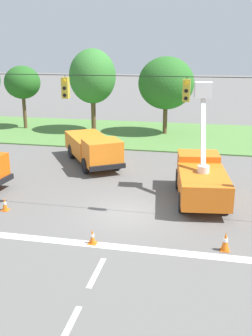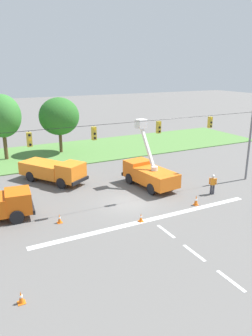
% 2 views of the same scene
% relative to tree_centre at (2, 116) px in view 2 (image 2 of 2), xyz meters
% --- Properties ---
extents(ground_plane, '(200.00, 200.00, 0.00)m').
position_rel_tree_centre_xyz_m(ground_plane, '(6.92, -18.14, -5.20)').
color(ground_plane, '#605E5B').
extents(grass_verge, '(56.00, 12.00, 0.10)m').
position_rel_tree_centre_xyz_m(grass_verge, '(6.92, -0.14, -5.15)').
color(grass_verge, '#517F3D').
rests_on(grass_verge, ground).
extents(lane_markings, '(17.60, 15.25, 0.01)m').
position_rel_tree_centre_xyz_m(lane_markings, '(6.92, -23.00, -5.19)').
color(lane_markings, silver).
rests_on(lane_markings, ground).
extents(signal_gantry, '(26.20, 0.33, 7.20)m').
position_rel_tree_centre_xyz_m(signal_gantry, '(6.95, -18.14, -0.62)').
color(signal_gantry, slate).
rests_on(signal_gantry, ground).
extents(tree_centre, '(4.26, 4.66, 7.69)m').
position_rel_tree_centre_xyz_m(tree_centre, '(0.00, 0.00, 0.00)').
color(tree_centre, brown).
rests_on(tree_centre, ground).
extents(tree_east, '(5.01, 4.77, 7.03)m').
position_rel_tree_centre_xyz_m(tree_east, '(6.75, 0.32, -0.52)').
color(tree_east, brown).
rests_on(tree_east, ground).
extents(utility_truck_bucket_lift, '(3.07, 6.08, 6.06)m').
position_rel_tree_centre_xyz_m(utility_truck_bucket_lift, '(10.40, -15.47, -3.89)').
color(utility_truck_bucket_lift, orange).
rests_on(utility_truck_bucket_lift, ground).
extents(utility_truck_support_near, '(5.63, 6.95, 2.14)m').
position_rel_tree_centre_xyz_m(utility_truck_support_near, '(2.94, -10.24, -4.04)').
color(utility_truck_support_near, orange).
rests_on(utility_truck_support_near, ground).
extents(road_worker, '(0.53, 0.45, 1.77)m').
position_rel_tree_centre_xyz_m(road_worker, '(14.30, -19.67, -4.20)').
color(road_worker, '#383842').
rests_on(road_worker, ground).
extents(traffic_cone_foreground_left, '(0.36, 0.36, 0.65)m').
position_rel_tree_centre_xyz_m(traffic_cone_foreground_left, '(6.16, -21.44, -4.89)').
color(traffic_cone_foreground_left, orange).
rests_on(traffic_cone_foreground_left, ground).
extents(traffic_cone_foreground_right, '(0.36, 0.36, 0.65)m').
position_rel_tree_centre_xyz_m(traffic_cone_foreground_right, '(-3.05, -26.26, -4.88)').
color(traffic_cone_foreground_right, orange).
rests_on(traffic_cone_foreground_right, ground).
extents(traffic_cone_mid_left, '(0.36, 0.36, 0.68)m').
position_rel_tree_centre_xyz_m(traffic_cone_mid_left, '(0.91, -19.00, -4.87)').
color(traffic_cone_mid_left, orange).
rests_on(traffic_cone_mid_left, ground).
extents(traffic_cone_mid_right, '(0.36, 0.36, 0.83)m').
position_rel_tree_centre_xyz_m(traffic_cone_mid_right, '(11.53, -20.93, -4.78)').
color(traffic_cone_mid_right, orange).
rests_on(traffic_cone_mid_right, ground).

